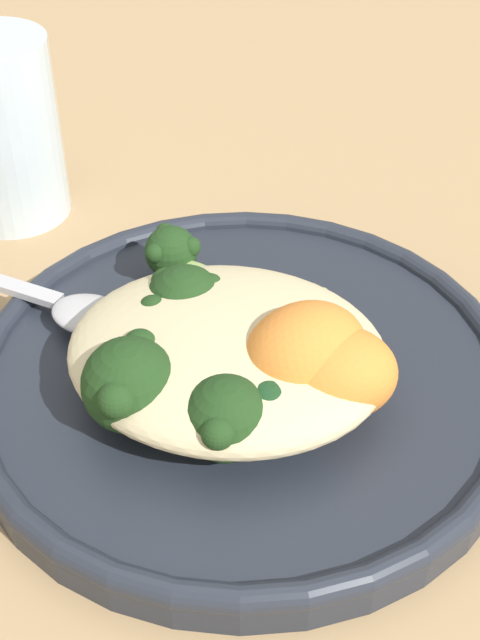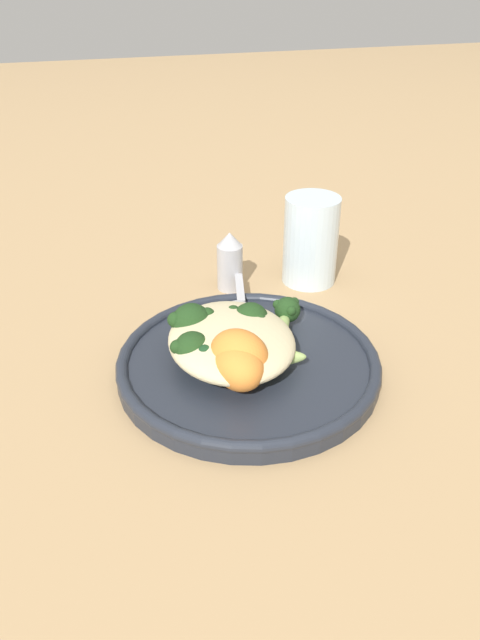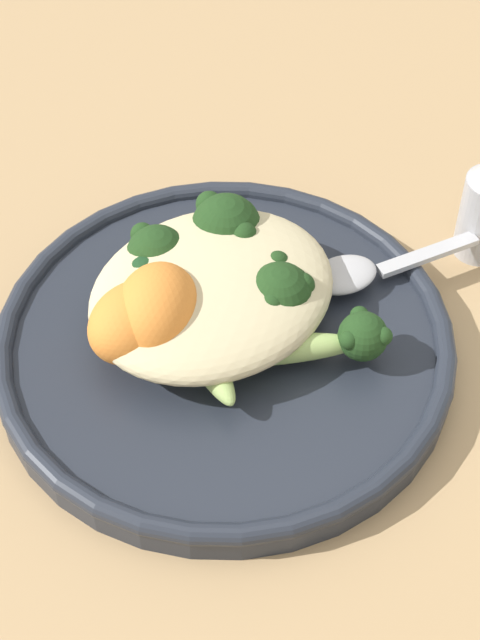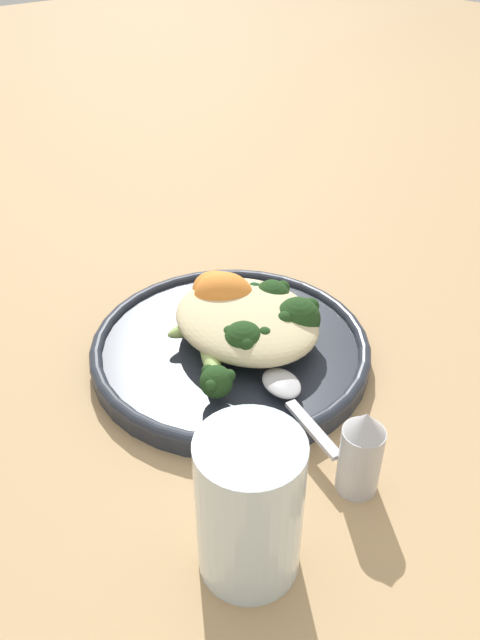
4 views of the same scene
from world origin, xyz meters
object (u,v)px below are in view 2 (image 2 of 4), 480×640
broccoli_stalk_1 (248,325)px  broccoli_stalk_3 (217,353)px  broccoli_stalk_0 (280,327)px  quinoa_mound (231,340)px  spoon (242,305)px  water_glass (311,240)px  kale_tuft (217,358)px  sweet_potato_chunk_1 (239,367)px  plate (248,364)px  broccoli_stalk_2 (205,330)px  sweet_potato_chunk_0 (239,355)px  salt_shaker (230,261)px

broccoli_stalk_1 → broccoli_stalk_3: size_ratio=0.65×
broccoli_stalk_0 → quinoa_mound: bearing=141.2°
broccoli_stalk_3 → spoon: broccoli_stalk_3 is taller
broccoli_stalk_0 → water_glass: (0.15, -0.09, 0.02)m
kale_tuft → broccoli_stalk_0: bearing=-61.4°
quinoa_mound → spoon: (0.08, -0.03, -0.01)m
sweet_potato_chunk_1 → broccoli_stalk_1: bearing=-22.9°
broccoli_stalk_1 → sweet_potato_chunk_1: sweet_potato_chunk_1 is taller
broccoli_stalk_1 → kale_tuft: size_ratio=1.78×
plate → water_glass: bearing=-37.0°
plate → broccoli_stalk_3: broccoli_stalk_3 is taller
broccoli_stalk_2 → quinoa_mound: bearing=175.4°
broccoli_stalk_0 → sweet_potato_chunk_1: (-0.07, 0.06, 0.01)m
kale_tuft → spoon: (0.11, -0.05, -0.01)m
broccoli_stalk_1 → sweet_potato_chunk_0: 0.06m
broccoli_stalk_1 → broccoli_stalk_3: broccoli_stalk_1 is taller
broccoli_stalk_1 → plate: bearing=156.8°
quinoa_mound → broccoli_stalk_2: size_ratio=1.40×
broccoli_stalk_2 → broccoli_stalk_3: broccoli_stalk_2 is taller
broccoli_stalk_1 → water_glass: (0.15, -0.12, 0.01)m
sweet_potato_chunk_0 → kale_tuft: (0.01, 0.02, -0.01)m
plate → broccoli_stalk_0: size_ratio=2.34×
broccoli_stalk_1 → spoon: 0.07m
water_glass → kale_tuft: bearing=138.9°
broccoli_stalk_1 → salt_shaker: salt_shaker is taller
broccoli_stalk_1 → broccoli_stalk_2: (0.00, 0.04, -0.00)m
broccoli_stalk_0 → salt_shaker: (0.15, 0.01, 0.00)m
quinoa_mound → salt_shaker: (0.17, -0.04, -0.00)m
broccoli_stalk_3 → broccoli_stalk_1: bearing=-126.8°
sweet_potato_chunk_0 → kale_tuft: 0.02m
broccoli_stalk_2 → salt_shaker: size_ratio=1.38×
broccoli_stalk_3 → salt_shaker: salt_shaker is taller
broccoli_stalk_2 → water_glass: size_ratio=0.93×
sweet_potato_chunk_1 → salt_shaker: 0.23m
broccoli_stalk_1 → water_glass: bearing=-47.2°
broccoli_stalk_0 → sweet_potato_chunk_0: 0.08m
kale_tuft → quinoa_mound: bearing=-41.9°
sweet_potato_chunk_1 → broccoli_stalk_2: bearing=11.7°
kale_tuft → water_glass: size_ratio=0.43×
broccoli_stalk_2 → broccoli_stalk_1: bearing=-139.9°
quinoa_mound → sweet_potato_chunk_0: bearing=176.5°
spoon → kale_tuft: bearing=165.9°
sweet_potato_chunk_1 → kale_tuft: sweet_potato_chunk_1 is taller
water_glass → salt_shaker: size_ratio=1.48×
plate → water_glass: size_ratio=2.37×
broccoli_stalk_1 → sweet_potato_chunk_1: size_ratio=1.52×
quinoa_mound → water_glass: water_glass is taller
broccoli_stalk_1 → broccoli_stalk_2: 0.04m
broccoli_stalk_0 → broccoli_stalk_1: size_ratio=1.34×
broccoli_stalk_3 → broccoli_stalk_2: bearing=-72.2°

